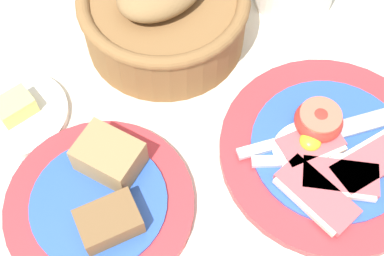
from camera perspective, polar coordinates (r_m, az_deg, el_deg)
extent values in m
plane|color=beige|center=(0.58, 9.50, -4.53)|extent=(3.00, 3.00, 0.00)
cylinder|color=red|center=(0.59, 14.43, -2.40)|extent=(0.24, 0.24, 0.01)
cylinder|color=#2D56B7|center=(0.58, 14.60, -2.04)|extent=(0.17, 0.17, 0.00)
cube|color=#BC5156|center=(0.56, 15.54, -5.03)|extent=(0.08, 0.07, 0.01)
cube|color=beige|center=(0.56, 15.54, -6.52)|extent=(0.06, 0.05, 0.01)
cube|color=#BC5156|center=(0.55, 13.18, -6.87)|extent=(0.06, 0.09, 0.01)
cube|color=beige|center=(0.54, 12.08, -7.94)|extent=(0.03, 0.08, 0.01)
cube|color=#BC5156|center=(0.58, 18.56, -3.55)|extent=(0.09, 0.04, 0.01)
cube|color=beige|center=(0.58, 17.58, -2.32)|extent=(0.08, 0.02, 0.01)
cube|color=#BC5156|center=(0.57, 12.54, -1.61)|extent=(0.07, 0.04, 0.01)
cube|color=beige|center=(0.57, 13.36, -2.90)|extent=(0.06, 0.02, 0.01)
ellipsoid|color=red|center=(0.58, 13.34, 0.76)|extent=(0.05, 0.05, 0.03)
cylinder|color=#DB664C|center=(0.57, 13.59, 1.38)|extent=(0.04, 0.04, 0.00)
ellipsoid|color=white|center=(0.57, 11.97, -1.87)|extent=(0.07, 0.06, 0.01)
ellipsoid|color=yellow|center=(0.57, 12.52, -1.36)|extent=(0.02, 0.02, 0.01)
cube|color=silver|center=(0.56, 11.79, -3.42)|extent=(0.10, 0.06, 0.00)
cube|color=silver|center=(0.58, 18.82, -3.15)|extent=(0.03, 0.03, 0.00)
cube|color=silver|center=(0.57, 9.97, -1.40)|extent=(0.11, 0.03, 0.00)
cube|color=#9EA0A5|center=(0.61, 18.03, 0.90)|extent=(0.08, 0.03, 0.00)
cylinder|color=red|center=(0.55, -9.82, -8.10)|extent=(0.19, 0.19, 0.01)
cylinder|color=#2D56B7|center=(0.55, -9.94, -7.79)|extent=(0.14, 0.14, 0.00)
cube|color=#9E7A4C|center=(0.54, -8.84, -3.01)|extent=(0.07, 0.08, 0.04)
cube|color=brown|center=(0.52, -8.85, -9.82)|extent=(0.06, 0.04, 0.03)
cylinder|color=brown|center=(0.64, -2.94, 11.56)|extent=(0.19, 0.19, 0.07)
cylinder|color=silver|center=(0.63, -17.97, 1.42)|extent=(0.11, 0.11, 0.01)
cube|color=#F4E06B|center=(0.61, -18.37, 2.19)|extent=(0.05, 0.04, 0.02)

